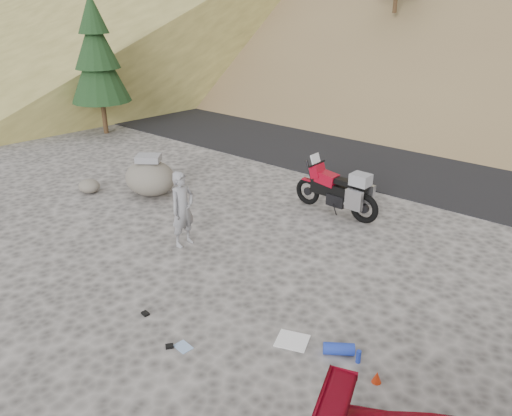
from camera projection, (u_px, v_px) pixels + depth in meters
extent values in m
plane|color=#474441|center=(253.00, 276.00, 9.74)|extent=(140.00, 140.00, 0.00)
cube|color=black|center=(429.00, 161.00, 16.13)|extent=(120.00, 7.00, 0.05)
cube|color=olive|center=(123.00, 30.00, 40.38)|extent=(45.29, 46.00, 24.26)
cylinder|color=#382714|center=(190.00, 16.00, 30.01)|extent=(0.15, 0.15, 1.26)
cylinder|color=#382714|center=(104.00, 113.00, 18.94)|extent=(0.18, 0.18, 1.54)
cone|color=black|center=(98.00, 67.00, 18.26)|extent=(2.20, 2.20, 2.47)
cone|color=black|center=(95.00, 40.00, 17.87)|extent=(1.65, 1.65, 1.93)
cone|color=black|center=(91.00, 12.00, 17.49)|extent=(1.10, 1.10, 1.39)
torus|color=black|center=(308.00, 191.00, 12.82)|extent=(0.71, 0.16, 0.70)
cylinder|color=black|center=(308.00, 191.00, 12.82)|extent=(0.22, 0.07, 0.21)
torus|color=black|center=(364.00, 208.00, 11.83)|extent=(0.75, 0.18, 0.74)
cylinder|color=black|center=(364.00, 208.00, 11.83)|extent=(0.24, 0.09, 0.23)
cylinder|color=black|center=(311.00, 178.00, 12.61)|extent=(0.40, 0.08, 0.86)
cylinder|color=black|center=(317.00, 164.00, 12.36)|extent=(0.07, 0.66, 0.05)
cube|color=black|center=(334.00, 190.00, 12.25)|extent=(1.29, 0.31, 0.32)
cube|color=black|center=(338.00, 200.00, 12.27)|extent=(0.49, 0.34, 0.30)
cube|color=maroon|center=(327.00, 178.00, 12.29)|extent=(0.57, 0.34, 0.33)
cube|color=maroon|center=(317.00, 171.00, 12.41)|extent=(0.34, 0.37, 0.38)
cube|color=silver|center=(316.00, 159.00, 12.34)|extent=(0.14, 0.32, 0.27)
cube|color=black|center=(345.00, 182.00, 11.97)|extent=(0.59, 0.26, 0.13)
cube|color=black|center=(359.00, 188.00, 11.74)|extent=(0.38, 0.21, 0.11)
cube|color=silver|center=(354.00, 200.00, 11.61)|extent=(0.43, 0.15, 0.48)
cube|color=silver|center=(366.00, 193.00, 11.99)|extent=(0.43, 0.15, 0.48)
cube|color=gray|center=(361.00, 180.00, 11.64)|extent=(0.46, 0.38, 0.28)
cube|color=maroon|center=(308.00, 180.00, 12.69)|extent=(0.32, 0.14, 0.04)
cylinder|color=black|center=(335.00, 209.00, 12.18)|extent=(0.03, 0.22, 0.39)
cylinder|color=silver|center=(353.00, 205.00, 11.82)|extent=(0.49, 0.12, 0.14)
imported|color=gray|center=(185.00, 244.00, 10.94)|extent=(0.41, 0.62, 1.67)
ellipsoid|color=#5A544D|center=(150.00, 178.00, 13.38)|extent=(1.81, 1.70, 0.94)
cube|color=gray|center=(148.00, 158.00, 13.16)|extent=(0.82, 0.79, 0.18)
ellipsoid|color=#5A544D|center=(89.00, 186.00, 13.62)|extent=(0.76, 0.73, 0.37)
cube|color=white|center=(292.00, 341.00, 7.93)|extent=(0.62, 0.59, 0.02)
cylinder|color=#1C35AB|center=(339.00, 349.00, 7.62)|extent=(0.50, 0.43, 0.19)
cylinder|color=#1C35AB|center=(358.00, 357.00, 7.45)|extent=(0.09, 0.09, 0.21)
cone|color=red|center=(377.00, 377.00, 7.08)|extent=(0.16, 0.16, 0.18)
cube|color=black|center=(145.00, 314.00, 8.57)|extent=(0.15, 0.12, 0.04)
cube|color=black|center=(170.00, 346.00, 7.79)|extent=(0.15, 0.16, 0.04)
cube|color=#8AABD6|center=(183.00, 347.00, 7.80)|extent=(0.30, 0.24, 0.01)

